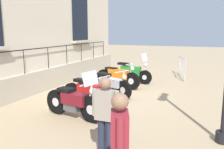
{
  "coord_description": "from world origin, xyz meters",
  "views": [
    {
      "loc": [
        3.59,
        -7.99,
        2.38
      ],
      "look_at": [
        0.36,
        0.0,
        0.8
      ],
      "focal_mm": 38.64,
      "sensor_mm": 36.0,
      "label": 1
    }
  ],
  "objects_px": {
    "motorcycle_silver": "(110,84)",
    "motorcycle_orange": "(118,77)",
    "bollard": "(109,116)",
    "pedestrian_walking": "(120,147)",
    "motorcycle_green": "(130,73)",
    "motorcycle_red": "(89,92)",
    "crowd_barrier": "(182,67)",
    "pedestrian_standing": "(105,114)",
    "motorcycle_maroon": "(74,102)"
  },
  "relations": [
    {
      "from": "motorcycle_orange",
      "to": "pedestrian_walking",
      "type": "height_order",
      "value": "pedestrian_walking"
    },
    {
      "from": "crowd_barrier",
      "to": "pedestrian_standing",
      "type": "bearing_deg",
      "value": -92.89
    },
    {
      "from": "motorcycle_red",
      "to": "crowd_barrier",
      "type": "distance_m",
      "value": 6.34
    },
    {
      "from": "motorcycle_green",
      "to": "motorcycle_silver",
      "type": "bearing_deg",
      "value": -89.49
    },
    {
      "from": "motorcycle_orange",
      "to": "motorcycle_green",
      "type": "distance_m",
      "value": 1.18
    },
    {
      "from": "crowd_barrier",
      "to": "pedestrian_walking",
      "type": "xyz_separation_m",
      "value": [
        0.28,
        -9.96,
        0.35
      ]
    },
    {
      "from": "motorcycle_red",
      "to": "motorcycle_orange",
      "type": "relative_size",
      "value": 0.99
    },
    {
      "from": "motorcycle_orange",
      "to": "bollard",
      "type": "distance_m",
      "value": 4.97
    },
    {
      "from": "motorcycle_red",
      "to": "bollard",
      "type": "distance_m",
      "value": 2.64
    },
    {
      "from": "bollard",
      "to": "pedestrian_standing",
      "type": "height_order",
      "value": "pedestrian_standing"
    },
    {
      "from": "motorcycle_red",
      "to": "crowd_barrier",
      "type": "height_order",
      "value": "crowd_barrier"
    },
    {
      "from": "motorcycle_maroon",
      "to": "crowd_barrier",
      "type": "xyz_separation_m",
      "value": [
        2.08,
        7.14,
        0.12
      ]
    },
    {
      "from": "motorcycle_silver",
      "to": "crowd_barrier",
      "type": "distance_m",
      "value": 5.06
    },
    {
      "from": "crowd_barrier",
      "to": "bollard",
      "type": "bearing_deg",
      "value": -94.95
    },
    {
      "from": "motorcycle_maroon",
      "to": "motorcycle_silver",
      "type": "relative_size",
      "value": 1.03
    },
    {
      "from": "motorcycle_red",
      "to": "pedestrian_standing",
      "type": "bearing_deg",
      "value": -57.12
    },
    {
      "from": "motorcycle_orange",
      "to": "pedestrian_walking",
      "type": "bearing_deg",
      "value": -69.1
    },
    {
      "from": "bollard",
      "to": "pedestrian_walking",
      "type": "height_order",
      "value": "pedestrian_walking"
    },
    {
      "from": "motorcycle_silver",
      "to": "motorcycle_orange",
      "type": "distance_m",
      "value": 1.33
    },
    {
      "from": "bollard",
      "to": "pedestrian_walking",
      "type": "relative_size",
      "value": 0.65
    },
    {
      "from": "motorcycle_red",
      "to": "bollard",
      "type": "bearing_deg",
      "value": -52.92
    },
    {
      "from": "crowd_barrier",
      "to": "pedestrian_standing",
      "type": "distance_m",
      "value": 8.78
    },
    {
      "from": "pedestrian_standing",
      "to": "pedestrian_walking",
      "type": "relative_size",
      "value": 0.95
    },
    {
      "from": "motorcycle_red",
      "to": "crowd_barrier",
      "type": "relative_size",
      "value": 1.01
    },
    {
      "from": "pedestrian_standing",
      "to": "motorcycle_green",
      "type": "bearing_deg",
      "value": 103.9
    },
    {
      "from": "pedestrian_walking",
      "to": "crowd_barrier",
      "type": "bearing_deg",
      "value": 91.6
    },
    {
      "from": "bollard",
      "to": "motorcycle_maroon",
      "type": "bearing_deg",
      "value": 147.72
    },
    {
      "from": "motorcycle_silver",
      "to": "pedestrian_walking",
      "type": "distance_m",
      "value": 5.85
    },
    {
      "from": "crowd_barrier",
      "to": "pedestrian_walking",
      "type": "distance_m",
      "value": 9.97
    },
    {
      "from": "motorcycle_orange",
      "to": "motorcycle_red",
      "type": "bearing_deg",
      "value": -90.41
    },
    {
      "from": "crowd_barrier",
      "to": "pedestrian_standing",
      "type": "height_order",
      "value": "pedestrian_standing"
    },
    {
      "from": "motorcycle_maroon",
      "to": "pedestrian_walking",
      "type": "height_order",
      "value": "pedestrian_walking"
    },
    {
      "from": "motorcycle_orange",
      "to": "pedestrian_standing",
      "type": "bearing_deg",
      "value": -71.53
    },
    {
      "from": "motorcycle_green",
      "to": "bollard",
      "type": "height_order",
      "value": "motorcycle_green"
    },
    {
      "from": "motorcycle_silver",
      "to": "motorcycle_orange",
      "type": "bearing_deg",
      "value": 98.85
    },
    {
      "from": "motorcycle_red",
      "to": "pedestrian_standing",
      "type": "height_order",
      "value": "pedestrian_standing"
    },
    {
      "from": "pedestrian_standing",
      "to": "pedestrian_walking",
      "type": "xyz_separation_m",
      "value": [
        0.72,
        -1.2,
        0.05
      ]
    },
    {
      "from": "motorcycle_silver",
      "to": "bollard",
      "type": "xyz_separation_m",
      "value": [
        1.36,
        -3.39,
        0.11
      ]
    },
    {
      "from": "motorcycle_red",
      "to": "pedestrian_walking",
      "type": "relative_size",
      "value": 1.26
    },
    {
      "from": "motorcycle_red",
      "to": "motorcycle_green",
      "type": "xyz_separation_m",
      "value": [
        0.2,
        3.78,
        0.04
      ]
    },
    {
      "from": "motorcycle_maroon",
      "to": "motorcycle_silver",
      "type": "height_order",
      "value": "motorcycle_maroon"
    },
    {
      "from": "motorcycle_maroon",
      "to": "motorcycle_orange",
      "type": "xyz_separation_m",
      "value": [
        -0.18,
        3.83,
        0.01
      ]
    },
    {
      "from": "motorcycle_green",
      "to": "pedestrian_walking",
      "type": "xyz_separation_m",
      "value": [
        2.36,
        -7.83,
        0.46
      ]
    },
    {
      "from": "pedestrian_standing",
      "to": "motorcycle_orange",
      "type": "bearing_deg",
      "value": 108.47
    },
    {
      "from": "motorcycle_red",
      "to": "motorcycle_green",
      "type": "bearing_deg",
      "value": 86.94
    },
    {
      "from": "motorcycle_orange",
      "to": "motorcycle_green",
      "type": "bearing_deg",
      "value": 81.08
    },
    {
      "from": "motorcycle_red",
      "to": "pedestrian_standing",
      "type": "distance_m",
      "value": 3.42
    },
    {
      "from": "motorcycle_silver",
      "to": "pedestrian_walking",
      "type": "height_order",
      "value": "pedestrian_walking"
    },
    {
      "from": "motorcycle_green",
      "to": "bollard",
      "type": "relative_size",
      "value": 2.02
    },
    {
      "from": "bollard",
      "to": "pedestrian_walking",
      "type": "bearing_deg",
      "value": -63.48
    }
  ]
}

